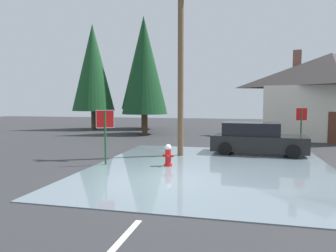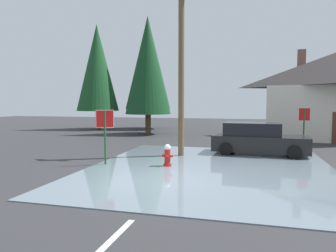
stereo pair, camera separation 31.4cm
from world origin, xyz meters
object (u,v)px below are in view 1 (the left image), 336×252
Objects in this scene: parked_car at (256,139)px; pine_tree_short_left at (144,63)px; stop_sign_near at (105,126)px; house at (330,94)px; fire_hydrant at (168,156)px; utility_pole at (181,67)px; pine_tree_mid_left at (144,67)px; stop_sign_far at (301,120)px; pine_tree_tall_left at (93,68)px.

pine_tree_short_left is (-9.95, 12.81, 5.63)m from parked_car.
stop_sign_near is 0.22× the size of house.
parked_car is (3.62, 3.97, 0.31)m from fire_hydrant.
utility_pole reaches higher than house.
stop_sign_near is 13.03m from pine_tree_mid_left.
stop_sign_far is 0.22× the size of house.
utility_pole is at bearing -148.93° from stop_sign_far.
utility_pole is at bearing -63.21° from pine_tree_mid_left.
stop_sign_far is 12.85m from pine_tree_mid_left.
stop_sign_near is at bearing -145.33° from parked_car.
pine_tree_mid_left is 5.16m from pine_tree_short_left.
pine_tree_short_left is at bearing 114.01° from utility_pole.
pine_tree_short_left is at bearing 110.67° from fire_hydrant.
fire_hydrant is 0.40× the size of stop_sign_far.
parked_car is at bearing -43.72° from pine_tree_mid_left.
parked_car is 17.17m from pine_tree_short_left.
pine_tree_short_left is (-1.58, 4.81, 0.98)m from pine_tree_mid_left.
utility_pole is 7.55m from stop_sign_far.
pine_tree_mid_left is (6.12, -3.20, -0.46)m from pine_tree_tall_left.
parked_car reaches higher than fire_hydrant.
pine_tree_tall_left is at bearing 118.17° from stop_sign_near.
pine_tree_tall_left is (-16.95, 8.98, 4.23)m from stop_sign_far.
pine_tree_short_left is (-6.33, 16.78, 5.94)m from fire_hydrant.
parked_car is at bearing 47.67° from fire_hydrant.
stop_sign_near is 2.85m from fire_hydrant.
fire_hydrant is at bearing -90.46° from utility_pole.
parked_car is 0.47× the size of pine_tree_tall_left.
pine_tree_mid_left reaches higher than house.
pine_tree_tall_left is at bearing 142.30° from parked_car.
stop_sign_near is 0.49× the size of parked_car.
fire_hydrant is (2.58, 0.31, -1.18)m from stop_sign_near.
stop_sign_near reaches higher than fire_hydrant.
fire_hydrant is 19.43m from pine_tree_tall_left.
utility_pole is 13.52m from house.
fire_hydrant is at bearing -69.33° from pine_tree_short_left.
pine_tree_tall_left reaches higher than house.
parked_car is 0.51× the size of pine_tree_mid_left.
fire_hydrant is 0.09× the size of pine_tree_tall_left.
stop_sign_far is at bearing 31.07° from utility_pole.
stop_sign_far is 7.15m from house.
pine_tree_tall_left is at bearing 125.62° from fire_hydrant.
stop_sign_near is 17.40m from house.
stop_sign_far is 0.21× the size of pine_tree_short_left.
pine_tree_tall_left is at bearing 152.42° from pine_tree_mid_left.
stop_sign_near is 0.99× the size of stop_sign_far.
house is at bearing 47.56° from stop_sign_near.
pine_tree_tall_left reaches higher than pine_tree_mid_left.
fire_hydrant is at bearing -68.37° from pine_tree_mid_left.
house is at bearing -7.67° from pine_tree_tall_left.
pine_tree_mid_left is at bearing -27.58° from pine_tree_tall_left.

